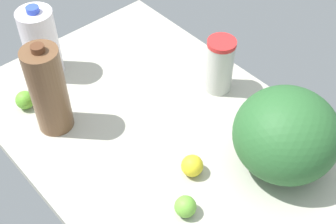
{
  "coord_description": "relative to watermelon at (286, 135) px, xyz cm",
  "views": [
    {
      "loc": [
        65.89,
        -58.4,
        106.15
      ],
      "look_at": [
        0.0,
        0.0,
        13.0
      ],
      "focal_mm": 50.0,
      "sensor_mm": 36.0,
      "label": 1
    }
  ],
  "objects": [
    {
      "name": "countertop",
      "position": [
        -27.49,
        -16.18,
        -13.45
      ],
      "size": [
        120.0,
        76.0,
        3.0
      ],
      "primitive_type": "cube",
      "color": "#B0AE9F",
      "rests_on": "ground"
    },
    {
      "name": "watermelon",
      "position": [
        0.0,
        0.0,
        0.0
      ],
      "size": [
        27.59,
        27.59,
        23.91
      ],
      "primitive_type": "ellipsoid",
      "color": "#2B632F",
      "rests_on": "countertop"
    },
    {
      "name": "chocolate_milk_jug",
      "position": [
        -52.83,
        -37.79,
        1.94
      ],
      "size": [
        10.22,
        10.22,
        29.34
      ],
      "color": "brown",
      "rests_on": "countertop"
    },
    {
      "name": "milk_jug",
      "position": [
        -75.05,
        -27.32,
        -0.28
      ],
      "size": [
        11.15,
        11.15,
        24.91
      ],
      "color": "white",
      "rests_on": "countertop"
    },
    {
      "name": "tumbler_cup",
      "position": [
        -32.29,
        9.13,
        -2.67
      ],
      "size": [
        8.76,
        8.76,
        18.49
      ],
      "color": "beige",
      "rests_on": "countertop"
    },
    {
      "name": "lemon_far_back",
      "position": [
        -13.43,
        -20.04,
        -8.94
      ],
      "size": [
        6.02,
        6.02,
        6.02
      ],
      "primitive_type": "sphere",
      "color": "yellow",
      "rests_on": "countertop"
    },
    {
      "name": "lime_near_front",
      "position": [
        -5.54,
        -29.86,
        -9.16
      ],
      "size": [
        5.58,
        5.58,
        5.58
      ],
      "primitive_type": "sphere",
      "color": "#69B13A",
      "rests_on": "countertop"
    },
    {
      "name": "lime_by_jug",
      "position": [
        -65.06,
        -40.85,
        -9.11
      ],
      "size": [
        5.69,
        5.69,
        5.69
      ],
      "primitive_type": "sphere",
      "color": "#62AF31",
      "rests_on": "countertop"
    }
  ]
}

